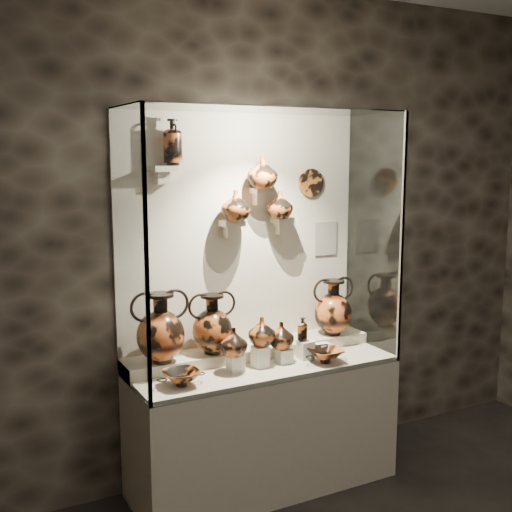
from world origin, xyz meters
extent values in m
cube|color=black|center=(0.00, 2.50, 1.60)|extent=(5.00, 0.02, 3.20)
cube|color=beige|center=(0.00, 2.18, 0.40)|extent=(1.70, 0.60, 0.80)
cube|color=#BFB094|center=(0.00, 2.18, 0.82)|extent=(1.68, 0.58, 0.03)
cube|color=#BFB094|center=(0.00, 2.35, 0.85)|extent=(1.70, 0.25, 0.10)
cube|color=beige|center=(0.00, 2.50, 1.60)|extent=(1.70, 0.03, 1.60)
cube|color=white|center=(0.00, 1.88, 1.60)|extent=(1.70, 0.01, 1.60)
cube|color=white|center=(-0.85, 2.18, 1.60)|extent=(0.01, 0.60, 1.60)
cube|color=white|center=(0.85, 2.18, 1.60)|extent=(0.01, 0.60, 1.60)
cube|color=white|center=(0.00, 2.18, 2.40)|extent=(1.70, 0.60, 0.01)
cube|color=gray|center=(-0.84, 1.89, 1.60)|extent=(0.02, 0.02, 1.60)
cube|color=gray|center=(0.84, 1.89, 1.60)|extent=(0.02, 0.02, 1.60)
cube|color=silver|center=(-0.22, 2.13, 0.88)|extent=(0.09, 0.09, 0.10)
cube|color=silver|center=(-0.05, 2.13, 0.90)|extent=(0.09, 0.09, 0.13)
cube|color=silver|center=(0.12, 2.13, 0.88)|extent=(0.09, 0.09, 0.09)
cube|color=silver|center=(0.28, 2.13, 0.89)|extent=(0.09, 0.09, 0.12)
cube|color=silver|center=(0.42, 2.13, 0.87)|extent=(0.09, 0.09, 0.08)
cube|color=beige|center=(-0.55, 2.42, 2.05)|extent=(0.14, 0.12, 0.04)
cube|color=beige|center=(-0.10, 2.42, 1.70)|extent=(0.14, 0.12, 0.04)
cube|color=beige|center=(0.10, 2.42, 1.90)|extent=(0.10, 0.12, 0.04)
cube|color=beige|center=(0.28, 2.42, 1.70)|extent=(0.14, 0.12, 0.04)
imported|color=#BA5423|center=(-0.24, 2.11, 1.02)|extent=(0.18, 0.18, 0.18)
imported|color=#A84C1D|center=(-0.03, 2.15, 1.05)|extent=(0.20, 0.20, 0.18)
imported|color=#BA5423|center=(0.11, 2.15, 1.01)|extent=(0.20, 0.20, 0.17)
imported|color=#A84C1D|center=(-0.09, 2.38, 1.82)|extent=(0.20, 0.20, 0.20)
imported|color=#A84C1D|center=(0.09, 2.37, 2.02)|extent=(0.22, 0.22, 0.20)
imported|color=#A84C1D|center=(0.23, 2.38, 1.81)|extent=(0.23, 0.23, 0.18)
cylinder|color=#AD5C22|center=(0.52, 2.47, 1.94)|extent=(0.19, 0.02, 0.19)
cube|color=beige|center=(0.66, 2.47, 1.55)|extent=(0.18, 0.01, 0.24)
camera|label=1|loc=(-1.85, -1.24, 2.15)|focal=45.00mm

